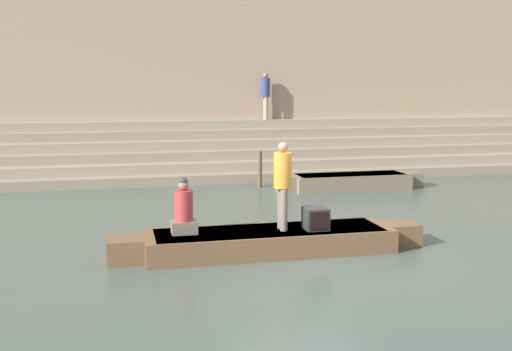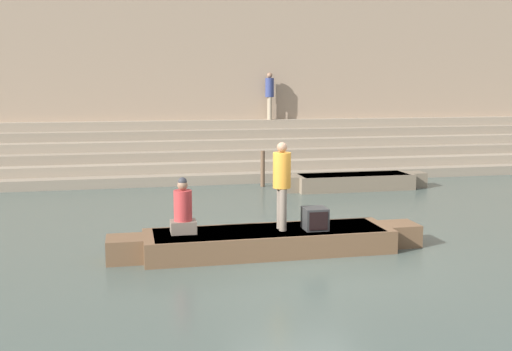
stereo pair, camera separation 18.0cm
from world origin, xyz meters
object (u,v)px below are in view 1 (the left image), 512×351
object	(u,v)px
person_standing	(283,180)
person_on_steps	(266,92)
mooring_post	(260,169)
tv_set	(316,218)
rowboat_main	(270,240)
person_rowing	(184,211)
moored_boat_shore	(351,181)

from	to	relation	value
person_standing	person_on_steps	bearing A→B (deg)	87.76
mooring_post	tv_set	bearing A→B (deg)	-95.15
tv_set	person_on_steps	size ratio (longest dim) A/B	0.26
person_on_steps	person_standing	bearing A→B (deg)	-128.42
rowboat_main	mooring_post	world-z (taller)	mooring_post
person_rowing	mooring_post	distance (m)	8.13
moored_boat_shore	mooring_post	size ratio (longest dim) A/B	4.08
rowboat_main	moored_boat_shore	distance (m)	7.74
rowboat_main	moored_boat_shore	xyz separation A→B (m)	(4.28, 6.45, 0.01)
moored_boat_shore	mooring_post	xyz separation A→B (m)	(-2.69, 1.10, 0.33)
tv_set	mooring_post	xyz separation A→B (m)	(0.69, 7.70, -0.08)
tv_set	person_on_steps	world-z (taller)	person_on_steps
rowboat_main	tv_set	xyz separation A→B (m)	(0.90, -0.14, 0.43)
person_standing	moored_boat_shore	size ratio (longest dim) A/B	0.36
moored_boat_shore	person_on_steps	distance (m)	5.96
tv_set	mooring_post	world-z (taller)	mooring_post
person_standing	moored_boat_shore	world-z (taller)	person_standing
person_rowing	person_on_steps	world-z (taller)	person_on_steps
mooring_post	person_standing	bearing A→B (deg)	-100.01
tv_set	moored_boat_shore	world-z (taller)	tv_set
person_rowing	person_on_steps	bearing A→B (deg)	52.29
person_standing	moored_boat_shore	distance (m)	7.72
person_rowing	mooring_post	bearing A→B (deg)	49.87
moored_boat_shore	mooring_post	distance (m)	2.92
rowboat_main	person_rowing	xyz separation A→B (m)	(-1.66, 0.11, 0.64)
mooring_post	person_on_steps	xyz separation A→B (m)	(1.17, 3.98, 2.39)
rowboat_main	person_standing	world-z (taller)	person_standing
moored_boat_shore	person_rowing	bearing A→B (deg)	-129.20
rowboat_main	person_on_steps	bearing A→B (deg)	74.66
person_rowing	tv_set	bearing A→B (deg)	-22.16
person_standing	person_rowing	bearing A→B (deg)	-173.88
tv_set	moored_boat_shore	bearing A→B (deg)	64.97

